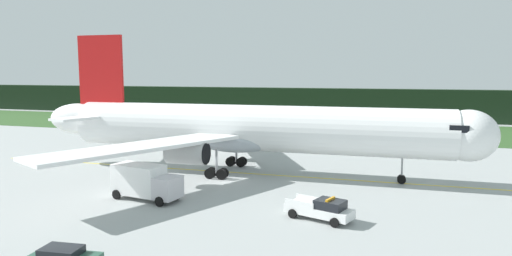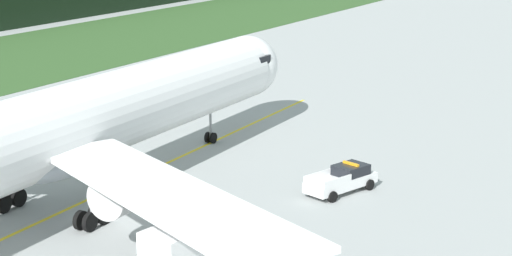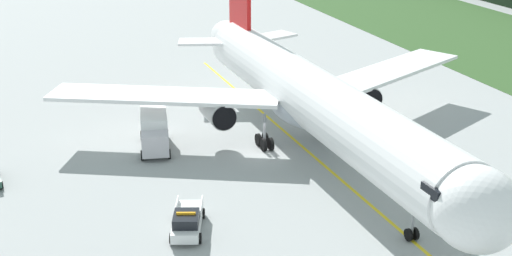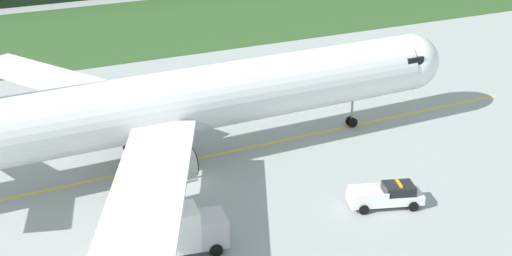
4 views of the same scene
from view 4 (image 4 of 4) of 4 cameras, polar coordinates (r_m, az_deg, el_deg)
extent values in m
plane|color=#9CA0A0|center=(59.80, -5.49, -4.29)|extent=(320.00, 320.00, 0.00)
cube|color=#305326|center=(104.06, -15.21, 6.73)|extent=(320.00, 31.41, 0.04)
cube|color=yellow|center=(63.79, -5.17, -2.49)|extent=(70.14, 2.14, 0.01)
cylinder|color=white|center=(61.71, -5.34, 2.08)|extent=(43.97, 6.47, 5.32)
ellipsoid|color=white|center=(73.02, 11.60, 4.95)|extent=(5.99, 5.48, 5.32)
ellipsoid|color=#ACB5BF|center=(61.51, -7.17, 0.47)|extent=(10.70, 5.86, 2.93)
cube|color=black|center=(71.98, 10.87, 5.54)|extent=(1.93, 5.10, 0.70)
cube|color=white|center=(70.53, -14.72, 3.48)|extent=(14.30, 21.20, 0.35)
cylinder|color=#B5B5B5|center=(67.54, -11.58, 1.84)|extent=(4.30, 2.55, 2.44)
cylinder|color=black|center=(68.11, -9.84, 2.15)|extent=(0.18, 2.25, 2.24)
cube|color=white|center=(49.40, -8.11, -4.28)|extent=(13.41, 21.47, 0.35)
cylinder|color=#B5B5B5|center=(54.37, -7.01, -3.03)|extent=(4.30, 2.55, 2.44)
cylinder|color=black|center=(55.08, -4.91, -2.59)|extent=(0.18, 2.25, 2.24)
cylinder|color=gray|center=(70.52, 7.35, 1.52)|extent=(0.20, 0.20, 2.77)
cylinder|color=black|center=(71.22, 7.18, 0.54)|extent=(0.91, 0.24, 0.90)
cylinder|color=black|center=(70.82, 7.42, 0.40)|extent=(0.91, 0.24, 0.90)
cylinder|color=gray|center=(64.99, -9.01, -0.30)|extent=(0.28, 0.28, 2.77)
cylinder|color=black|center=(65.42, -8.25, -1.41)|extent=(1.21, 0.33, 1.20)
cylinder|color=black|center=(66.03, -8.46, -1.19)|extent=(1.21, 0.33, 1.20)
cylinder|color=black|center=(65.03, -9.41, -1.64)|extent=(1.21, 0.33, 1.20)
cylinder|color=black|center=(65.64, -9.61, -1.41)|extent=(1.21, 0.33, 1.20)
cylinder|color=gray|center=(58.99, -6.79, -2.60)|extent=(0.28, 0.28, 2.77)
cylinder|color=black|center=(60.10, -6.23, -3.54)|extent=(1.21, 0.33, 1.20)
cylinder|color=black|center=(59.51, -5.98, -3.80)|extent=(1.21, 0.33, 1.20)
cylinder|color=black|center=(59.67, -7.48, -3.80)|extent=(1.21, 0.33, 1.20)
cylinder|color=black|center=(59.07, -7.24, -4.07)|extent=(1.21, 0.33, 1.20)
cube|color=white|center=(56.72, 9.83, -5.27)|extent=(5.86, 3.56, 0.70)
cube|color=black|center=(56.70, 10.84, -4.56)|extent=(2.66, 2.37, 0.70)
cube|color=white|center=(56.87, 8.32, -4.44)|extent=(2.55, 0.93, 0.45)
cube|color=white|center=(55.32, 8.82, -5.28)|extent=(2.55, 0.93, 0.45)
cube|color=orange|center=(56.51, 10.87, -4.17)|extent=(0.61, 1.34, 0.16)
cylinder|color=black|center=(58.27, 11.30, -4.98)|extent=(0.80, 0.47, 0.76)
cylinder|color=black|center=(56.64, 11.92, -5.88)|extent=(0.80, 0.47, 0.76)
cylinder|color=black|center=(57.21, 7.71, -5.27)|extent=(0.80, 0.47, 0.76)
cylinder|color=black|center=(55.55, 8.24, -6.20)|extent=(0.80, 0.47, 0.76)
cube|color=silver|center=(50.60, -3.41, -7.65)|extent=(2.28, 2.69, 2.00)
cube|color=white|center=(49.87, -7.25, -7.76)|extent=(5.22, 3.19, 2.80)
cylinder|color=#99999E|center=(50.76, -6.07, -9.07)|extent=(0.78, 0.23, 1.04)
cylinder|color=#99999E|center=(50.52, -8.27, -9.36)|extent=(0.78, 0.23, 1.04)
cylinder|color=black|center=(52.11, -3.69, -7.97)|extent=(0.93, 0.41, 0.90)
cylinder|color=black|center=(50.10, -3.06, -9.30)|extent=(0.93, 0.41, 0.90)
cylinder|color=black|center=(51.43, -9.30, -8.69)|extent=(0.93, 0.41, 0.90)
camera|label=1|loc=(39.52, 50.87, -8.69)|focal=31.54mm
camera|label=2|loc=(28.57, -69.64, -9.13)|focal=59.74mm
camera|label=3|loc=(80.30, 43.33, 14.84)|focal=48.90mm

